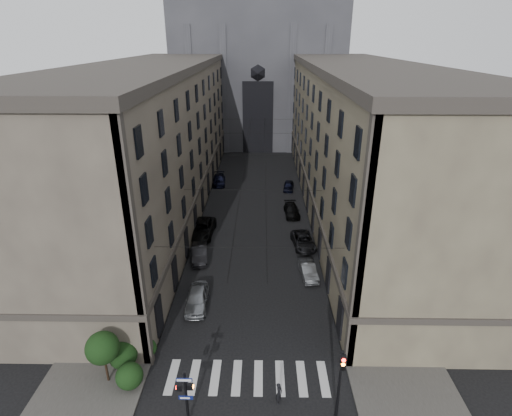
{
  "coord_description": "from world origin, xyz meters",
  "views": [
    {
      "loc": [
        0.92,
        -15.77,
        21.7
      ],
      "look_at": [
        0.46,
        12.6,
        9.55
      ],
      "focal_mm": 28.0,
      "sensor_mm": 36.0,
      "label": 1
    }
  ],
  "objects_px": {
    "traffic_light_right": "(340,378)",
    "car_left_near": "(197,298)",
    "car_right_near": "(308,270)",
    "car_right_far": "(289,186)",
    "car_left_midfar": "(202,229)",
    "car_left_midnear": "(200,253)",
    "car_right_midnear": "(303,241)",
    "pedestrian_signal_left": "(186,394)",
    "pedestrian": "(279,393)",
    "gothic_tower": "(259,57)",
    "car_left_far": "(219,180)",
    "car_right_midfar": "(292,210)"
  },
  "relations": [
    {
      "from": "car_right_far",
      "to": "car_left_midnear",
      "type": "bearing_deg",
      "value": -110.19
    },
    {
      "from": "car_right_near",
      "to": "car_right_far",
      "type": "height_order",
      "value": "car_right_near"
    },
    {
      "from": "gothic_tower",
      "to": "car_right_midnear",
      "type": "bearing_deg",
      "value": -83.75
    },
    {
      "from": "car_left_midnear",
      "to": "car_right_near",
      "type": "height_order",
      "value": "car_left_midnear"
    },
    {
      "from": "car_left_midfar",
      "to": "car_left_far",
      "type": "height_order",
      "value": "car_left_midfar"
    },
    {
      "from": "pedestrian_signal_left",
      "to": "car_right_midnear",
      "type": "relative_size",
      "value": 0.82
    },
    {
      "from": "car_left_near",
      "to": "car_right_midnear",
      "type": "height_order",
      "value": "car_left_near"
    },
    {
      "from": "traffic_light_right",
      "to": "car_right_near",
      "type": "distance_m",
      "value": 16.16
    },
    {
      "from": "pedestrian_signal_left",
      "to": "traffic_light_right",
      "type": "relative_size",
      "value": 0.77
    },
    {
      "from": "traffic_light_right",
      "to": "car_right_near",
      "type": "xyz_separation_m",
      "value": [
        -0.12,
        15.95,
        -2.63
      ]
    },
    {
      "from": "pedestrian_signal_left",
      "to": "car_left_near",
      "type": "distance_m",
      "value": 11.62
    },
    {
      "from": "traffic_light_right",
      "to": "car_left_midnear",
      "type": "bearing_deg",
      "value": 120.51
    },
    {
      "from": "gothic_tower",
      "to": "pedestrian",
      "type": "relative_size",
      "value": 37.05
    },
    {
      "from": "gothic_tower",
      "to": "car_left_midfar",
      "type": "xyz_separation_m",
      "value": [
        -6.2,
        -48.37,
        -16.97
      ]
    },
    {
      "from": "traffic_light_right",
      "to": "car_left_midfar",
      "type": "distance_m",
      "value": 27.45
    },
    {
      "from": "traffic_light_right",
      "to": "pedestrian_signal_left",
      "type": "bearing_deg",
      "value": -177.36
    },
    {
      "from": "car_right_near",
      "to": "car_right_midfar",
      "type": "xyz_separation_m",
      "value": [
        -0.62,
        14.72,
        0.0
      ]
    },
    {
      "from": "car_left_midnear",
      "to": "car_right_midnear",
      "type": "distance_m",
      "value": 11.6
    },
    {
      "from": "car_left_midnear",
      "to": "car_right_far",
      "type": "xyz_separation_m",
      "value": [
        10.63,
        21.2,
        -0.09
      ]
    },
    {
      "from": "car_left_far",
      "to": "car_right_midnear",
      "type": "bearing_deg",
      "value": -64.48
    },
    {
      "from": "car_left_midfar",
      "to": "car_right_far",
      "type": "relative_size",
      "value": 1.58
    },
    {
      "from": "car_left_far",
      "to": "car_right_midfar",
      "type": "height_order",
      "value": "car_left_far"
    },
    {
      "from": "car_right_midnear",
      "to": "car_right_far",
      "type": "distance_m",
      "value": 18.19
    },
    {
      "from": "gothic_tower",
      "to": "car_left_midnear",
      "type": "bearing_deg",
      "value": -95.93
    },
    {
      "from": "car_left_midfar",
      "to": "traffic_light_right",
      "type": "bearing_deg",
      "value": -61.53
    },
    {
      "from": "traffic_light_right",
      "to": "car_right_midnear",
      "type": "distance_m",
      "value": 22.2
    },
    {
      "from": "gothic_tower",
      "to": "pedestrian",
      "type": "distance_m",
      "value": 73.97
    },
    {
      "from": "car_left_midfar",
      "to": "pedestrian_signal_left",
      "type": "bearing_deg",
      "value": -80.98
    },
    {
      "from": "car_left_far",
      "to": "car_right_near",
      "type": "distance_m",
      "value": 29.11
    },
    {
      "from": "car_left_near",
      "to": "car_left_far",
      "type": "distance_m",
      "value": 31.69
    },
    {
      "from": "car_right_near",
      "to": "car_right_midnear",
      "type": "bearing_deg",
      "value": 82.29
    },
    {
      "from": "pedestrian",
      "to": "car_right_far",
      "type": "bearing_deg",
      "value": 17.95
    },
    {
      "from": "pedestrian_signal_left",
      "to": "car_left_far",
      "type": "distance_m",
      "value": 43.22
    },
    {
      "from": "gothic_tower",
      "to": "car_left_near",
      "type": "distance_m",
      "value": 64.46
    },
    {
      "from": "car_left_near",
      "to": "gothic_tower",
      "type": "bearing_deg",
      "value": 83.99
    },
    {
      "from": "car_left_midnear",
      "to": "car_right_midnear",
      "type": "xyz_separation_m",
      "value": [
        11.2,
        3.02,
        -0.06
      ]
    },
    {
      "from": "car_left_midfar",
      "to": "car_right_midfar",
      "type": "bearing_deg",
      "value": 31.4
    },
    {
      "from": "gothic_tower",
      "to": "car_left_midfar",
      "type": "distance_m",
      "value": 51.63
    },
    {
      "from": "pedestrian_signal_left",
      "to": "car_right_far",
      "type": "height_order",
      "value": "pedestrian_signal_left"
    },
    {
      "from": "car_right_near",
      "to": "car_right_midnear",
      "type": "relative_size",
      "value": 0.82
    },
    {
      "from": "pedestrian_signal_left",
      "to": "car_left_midfar",
      "type": "height_order",
      "value": "pedestrian_signal_left"
    },
    {
      "from": "pedestrian",
      "to": "car_right_near",
      "type": "bearing_deg",
      "value": 9.38
    },
    {
      "from": "traffic_light_right",
      "to": "car_left_near",
      "type": "xyz_separation_m",
      "value": [
        -10.28,
        11.04,
        -2.5
      ]
    },
    {
      "from": "car_right_midnear",
      "to": "car_right_midfar",
      "type": "xyz_separation_m",
      "value": [
        -0.73,
        8.63,
        -0.01
      ]
    },
    {
      "from": "car_left_near",
      "to": "car_left_far",
      "type": "bearing_deg",
      "value": 90.67
    },
    {
      "from": "car_right_midfar",
      "to": "car_right_far",
      "type": "bearing_deg",
      "value": 85.91
    },
    {
      "from": "pedestrian_signal_left",
      "to": "car_left_far",
      "type": "xyz_separation_m",
      "value": [
        -2.47,
        43.12,
        -1.62
      ]
    },
    {
      "from": "car_left_near",
      "to": "car_left_midfar",
      "type": "relative_size",
      "value": 0.78
    },
    {
      "from": "pedestrian_signal_left",
      "to": "car_left_midnear",
      "type": "xyz_separation_m",
      "value": [
        -2.1,
        19.45,
        -1.59
      ]
    },
    {
      "from": "car_left_near",
      "to": "car_right_near",
      "type": "relative_size",
      "value": 1.16
    }
  ]
}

